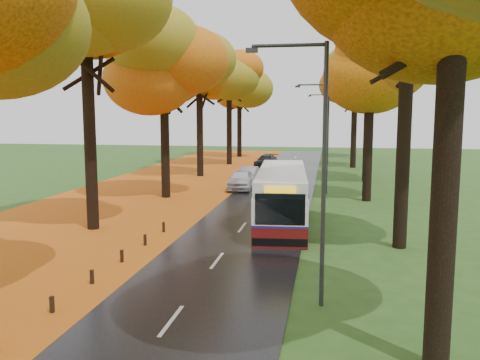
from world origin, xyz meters
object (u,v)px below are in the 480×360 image
(streetlamp_far, at_px, (326,123))
(car_silver, at_px, (249,175))
(streetlamp_mid, at_px, (324,129))
(car_white, at_px, (241,179))
(car_dark, at_px, (266,161))
(streetlamp_near, at_px, (316,154))
(bus, at_px, (282,195))

(streetlamp_far, bearing_deg, car_silver, -110.29)
(streetlamp_far, bearing_deg, streetlamp_mid, -90.00)
(streetlamp_mid, bearing_deg, car_white, 172.52)
(car_dark, bearing_deg, streetlamp_near, -71.97)
(streetlamp_mid, relative_size, car_white, 1.79)
(car_silver, bearing_deg, streetlamp_near, -75.45)
(streetlamp_mid, bearing_deg, bus, -101.24)
(car_white, bearing_deg, car_silver, 88.66)
(streetlamp_near, distance_m, streetlamp_mid, 22.00)
(streetlamp_far, bearing_deg, bus, -93.64)
(car_silver, bearing_deg, car_dark, 91.40)
(streetlamp_near, height_order, streetlamp_mid, same)
(streetlamp_far, xyz_separation_m, car_white, (-6.24, -21.18, -3.91))
(bus, bearing_deg, car_silver, 101.05)
(bus, height_order, car_silver, bus)
(bus, height_order, car_white, bus)
(streetlamp_mid, relative_size, car_dark, 1.79)
(car_silver, bearing_deg, car_white, -87.77)
(streetlamp_near, height_order, bus, streetlamp_near)
(streetlamp_mid, bearing_deg, streetlamp_near, -90.00)
(streetlamp_far, relative_size, car_white, 1.79)
(car_dark, bearing_deg, bus, -72.37)
(streetlamp_near, relative_size, streetlamp_far, 1.00)
(car_silver, bearing_deg, bus, -73.16)
(streetlamp_far, bearing_deg, car_dark, -142.47)
(streetlamp_near, distance_m, car_dark, 39.87)
(car_white, xyz_separation_m, car_silver, (-0.06, 4.15, -0.12))
(car_dark, bearing_deg, streetlamp_mid, -60.96)
(car_white, bearing_deg, streetlamp_far, 71.43)
(streetlamp_near, distance_m, car_silver, 27.98)
(car_dark, bearing_deg, car_white, -80.90)
(bus, bearing_deg, streetlamp_mid, 74.38)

